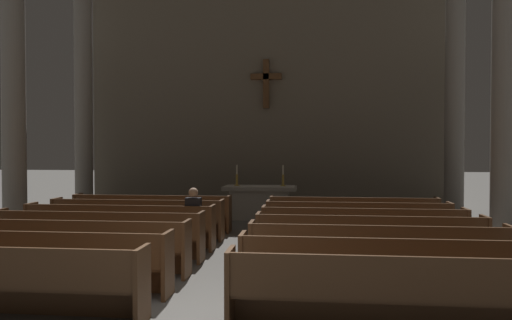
% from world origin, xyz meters
% --- Properties ---
extents(pew_left_row_2, '(4.10, 0.50, 0.95)m').
position_xyz_m(pew_left_row_2, '(-2.56, 1.05, 0.48)').
color(pew_left_row_2, brown).
rests_on(pew_left_row_2, ground).
extents(pew_left_row_3, '(4.10, 0.50, 0.95)m').
position_xyz_m(pew_left_row_3, '(-2.56, 2.14, 0.48)').
color(pew_left_row_3, brown).
rests_on(pew_left_row_3, ground).
extents(pew_left_row_4, '(4.10, 0.50, 0.95)m').
position_xyz_m(pew_left_row_4, '(-2.56, 3.23, 0.48)').
color(pew_left_row_4, brown).
rests_on(pew_left_row_4, ground).
extents(pew_left_row_5, '(4.10, 0.50, 0.95)m').
position_xyz_m(pew_left_row_5, '(-2.56, 4.32, 0.48)').
color(pew_left_row_5, brown).
rests_on(pew_left_row_5, ground).
extents(pew_left_row_6, '(4.10, 0.50, 0.95)m').
position_xyz_m(pew_left_row_6, '(-2.56, 5.42, 0.48)').
color(pew_left_row_6, brown).
rests_on(pew_left_row_6, ground).
extents(pew_left_row_7, '(4.10, 0.50, 0.95)m').
position_xyz_m(pew_left_row_7, '(-2.56, 6.51, 0.48)').
color(pew_left_row_7, brown).
rests_on(pew_left_row_7, ground).
extents(pew_right_row_1, '(4.10, 0.50, 0.95)m').
position_xyz_m(pew_right_row_1, '(2.56, -0.04, 0.48)').
color(pew_right_row_1, brown).
rests_on(pew_right_row_1, ground).
extents(pew_right_row_2, '(4.10, 0.50, 0.95)m').
position_xyz_m(pew_right_row_2, '(2.56, 1.05, 0.48)').
color(pew_right_row_2, brown).
rests_on(pew_right_row_2, ground).
extents(pew_right_row_3, '(4.10, 0.50, 0.95)m').
position_xyz_m(pew_right_row_3, '(2.56, 2.14, 0.48)').
color(pew_right_row_3, brown).
rests_on(pew_right_row_3, ground).
extents(pew_right_row_4, '(4.10, 0.50, 0.95)m').
position_xyz_m(pew_right_row_4, '(2.56, 3.23, 0.48)').
color(pew_right_row_4, brown).
rests_on(pew_right_row_4, ground).
extents(pew_right_row_5, '(4.10, 0.50, 0.95)m').
position_xyz_m(pew_right_row_5, '(2.56, 4.32, 0.48)').
color(pew_right_row_5, brown).
rests_on(pew_right_row_5, ground).
extents(pew_right_row_6, '(4.10, 0.50, 0.95)m').
position_xyz_m(pew_right_row_6, '(2.56, 5.42, 0.48)').
color(pew_right_row_6, brown).
rests_on(pew_right_row_6, ground).
extents(pew_right_row_7, '(4.10, 0.50, 0.95)m').
position_xyz_m(pew_right_row_7, '(2.56, 6.51, 0.48)').
color(pew_right_row_7, brown).
rests_on(pew_right_row_7, ground).
extents(column_left_second, '(0.85, 0.85, 7.40)m').
position_xyz_m(column_left_second, '(-5.79, 5.67, 3.61)').
color(column_left_second, gray).
rests_on(column_left_second, ground).
extents(column_right_second, '(0.85, 0.85, 7.40)m').
position_xyz_m(column_right_second, '(5.79, 5.67, 3.61)').
color(column_right_second, gray).
rests_on(column_right_second, ground).
extents(column_left_third, '(0.85, 0.85, 7.40)m').
position_xyz_m(column_left_third, '(-5.79, 9.44, 3.61)').
color(column_left_third, gray).
rests_on(column_left_third, ground).
extents(column_right_third, '(0.85, 0.85, 7.40)m').
position_xyz_m(column_right_third, '(5.79, 9.44, 3.61)').
color(column_right_third, gray).
rests_on(column_right_third, ground).
extents(altar, '(2.20, 0.90, 1.01)m').
position_xyz_m(altar, '(0.00, 8.93, 0.53)').
color(altar, '#A8A399').
rests_on(altar, ground).
extents(candlestick_left, '(0.16, 0.16, 0.63)m').
position_xyz_m(candlestick_left, '(-0.70, 8.93, 1.21)').
color(candlestick_left, '#B79338').
rests_on(candlestick_left, altar).
extents(candlestick_right, '(0.16, 0.16, 0.63)m').
position_xyz_m(candlestick_right, '(0.70, 8.93, 1.21)').
color(candlestick_right, '#B79338').
rests_on(candlestick_right, altar).
extents(apse_with_cross, '(12.48, 0.45, 7.92)m').
position_xyz_m(apse_with_cross, '(0.00, 11.33, 3.96)').
color(apse_with_cross, '#706656').
rests_on(apse_with_cross, ground).
extents(lone_worshipper, '(0.32, 0.43, 1.32)m').
position_xyz_m(lone_worshipper, '(-0.93, 4.36, 0.69)').
color(lone_worshipper, '#26262B').
rests_on(lone_worshipper, ground).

